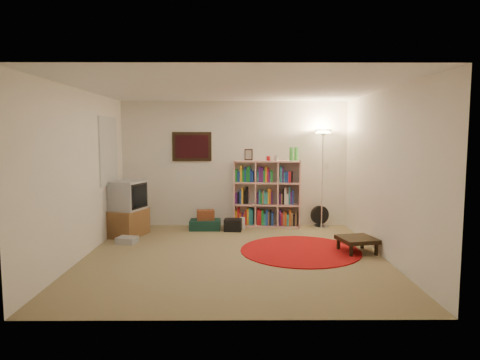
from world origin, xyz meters
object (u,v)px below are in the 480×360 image
object	(u,v)px
bookshelf	(266,194)
floor_lamp	(323,146)
floor_fan	(320,216)
suitcase	(205,225)
tv_stand	(128,209)
side_table	(357,240)

from	to	relation	value
bookshelf	floor_lamp	world-z (taller)	floor_lamp
bookshelf	floor_fan	xyz separation A→B (m)	(1.07, -0.09, -0.43)
floor_lamp	suitcase	distance (m)	2.75
floor_fan	suitcase	size ratio (longest dim) A/B	0.72
floor_lamp	bookshelf	bearing A→B (deg)	171.37
tv_stand	side_table	size ratio (longest dim) A/B	1.60
bookshelf	side_table	bearing A→B (deg)	-49.87
side_table	floor_lamp	bearing A→B (deg)	96.23
floor_lamp	side_table	distance (m)	2.31
bookshelf	side_table	xyz separation A→B (m)	(1.29, -1.99, -0.44)
bookshelf	tv_stand	xyz separation A→B (m)	(-2.56, -0.84, -0.15)
side_table	bookshelf	bearing A→B (deg)	122.91
suitcase	bookshelf	bearing A→B (deg)	15.23
suitcase	floor_lamp	bearing A→B (deg)	4.21
suitcase	side_table	bearing A→B (deg)	-33.45
bookshelf	floor_lamp	distance (m)	1.46
tv_stand	suitcase	bearing A→B (deg)	40.00
floor_lamp	floor_fan	size ratio (longest dim) A/B	4.56
bookshelf	tv_stand	size ratio (longest dim) A/B	1.57
floor_lamp	tv_stand	xyz separation A→B (m)	(-3.65, -0.67, -1.12)
bookshelf	floor_lamp	size ratio (longest dim) A/B	0.82
tv_stand	suitcase	world-z (taller)	tv_stand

